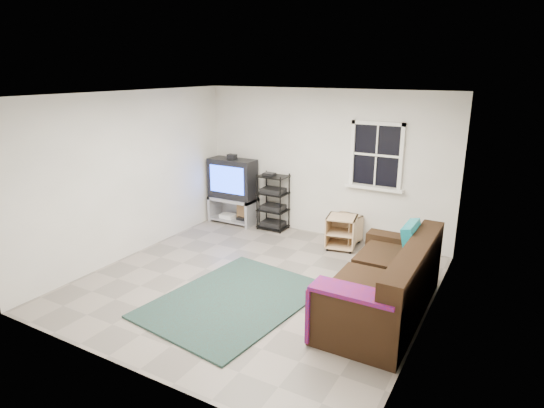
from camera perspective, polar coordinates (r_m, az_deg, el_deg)
The scene contains 8 objects.
room at distance 7.71m, azimuth 12.92°, elevation 5.46°, with size 4.60×4.62×4.60m.
tv_unit at distance 8.83m, azimuth -4.92°, elevation 2.33°, with size 0.92×0.46×1.36m.
av_rack at distance 8.49m, azimuth 0.13°, elevation -0.16°, with size 0.53×0.39×1.07m.
side_table_left at distance 7.74m, azimuth 8.74°, elevation -3.32°, with size 0.56×0.56×0.56m.
side_table_right at distance 7.97m, azimuth 9.23°, elevation -2.86°, with size 0.53×0.53×0.51m.
sofa at distance 5.80m, azimuth 14.02°, elevation -10.02°, with size 0.99×2.24×1.02m.
shag_rug at distance 6.08m, azimuth -4.78°, elevation -11.91°, with size 1.65×2.27×0.03m, color black.
paper_bag at distance 8.93m, azimuth -3.51°, elevation -1.22°, with size 0.25×0.16×0.36m, color #9E7A47.
Camera 1 is at (3.09, -5.00, 2.91)m, focal length 30.00 mm.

